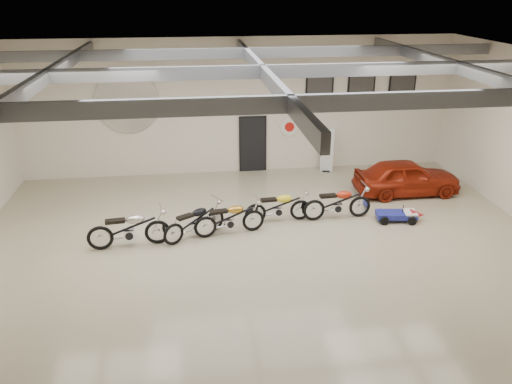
{
  "coord_description": "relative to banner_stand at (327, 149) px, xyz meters",
  "views": [
    {
      "loc": [
        -1.75,
        -12.07,
        6.73
      ],
      "look_at": [
        0.0,
        1.2,
        1.1
      ],
      "focal_mm": 35.0,
      "sensor_mm": 36.0,
      "label": 1
    }
  ],
  "objects": [
    {
      "name": "poster_left",
      "position": [
        -0.3,
        0.46,
        2.22
      ],
      "size": [
        1.05,
        0.08,
        1.35
      ],
      "primitive_type": null,
      "color": "black",
      "rests_on": "back_wall"
    },
    {
      "name": "floor",
      "position": [
        -3.3,
        -5.5,
        -0.88
      ],
      "size": [
        16.0,
        12.0,
        0.01
      ],
      "primitive_type": "cube",
      "color": "tan",
      "rests_on": "ground"
    },
    {
      "name": "ceiling_beams",
      "position": [
        -3.3,
        -5.5,
        3.87
      ],
      "size": [
        15.8,
        11.8,
        0.32
      ],
      "primitive_type": null,
      "color": "slate",
      "rests_on": "ceiling"
    },
    {
      "name": "motorcycle_red",
      "position": [
        -0.76,
        -4.12,
        -0.34
      ],
      "size": [
        2.13,
        0.76,
        1.09
      ],
      "primitive_type": null,
      "rotation": [
        0.0,
        0.0,
        0.05
      ],
      "color": "silver",
      "rests_on": "floor"
    },
    {
      "name": "back_wall",
      "position": [
        -3.3,
        0.5,
        1.62
      ],
      "size": [
        16.0,
        0.02,
        5.0
      ],
      "primitive_type": "cube",
      "color": "beige",
      "rests_on": "floor"
    },
    {
      "name": "door",
      "position": [
        -2.8,
        0.45,
        0.17
      ],
      "size": [
        0.92,
        0.08,
        2.1
      ],
      "primitive_type": "cube",
      "color": "black",
      "rests_on": "back_wall"
    },
    {
      "name": "banner_stand",
      "position": [
        0.0,
        0.0,
        0.0
      ],
      "size": [
        0.51,
        0.3,
        1.76
      ],
      "primitive_type": null,
      "rotation": [
        0.0,
        0.0,
        -0.24
      ],
      "color": "white",
      "rests_on": "floor"
    },
    {
      "name": "ceiling",
      "position": [
        -3.3,
        -5.5,
        4.12
      ],
      "size": [
        16.0,
        12.0,
        0.01
      ],
      "primitive_type": "cube",
      "color": "slate",
      "rests_on": "back_wall"
    },
    {
      "name": "logo_plaque",
      "position": [
        -7.3,
        0.45,
        1.92
      ],
      "size": [
        2.3,
        0.06,
        1.16
      ],
      "primitive_type": null,
      "color": "silver",
      "rests_on": "back_wall"
    },
    {
      "name": "motorcycle_gold",
      "position": [
        -4.12,
        -4.72,
        -0.35
      ],
      "size": [
        2.11,
        0.97,
        1.06
      ],
      "primitive_type": null,
      "rotation": [
        0.0,
        0.0,
        0.18
      ],
      "color": "silver",
      "rests_on": "floor"
    },
    {
      "name": "oil_sign",
      "position": [
        -1.4,
        0.45,
        0.82
      ],
      "size": [
        0.72,
        0.1,
        0.72
      ],
      "primitive_type": null,
      "color": "white",
      "rests_on": "back_wall"
    },
    {
      "name": "poster_mid",
      "position": [
        1.3,
        0.46,
        2.22
      ],
      "size": [
        1.05,
        0.08,
        1.35
      ],
      "primitive_type": null,
      "color": "black",
      "rests_on": "back_wall"
    },
    {
      "name": "vintage_car",
      "position": [
        2.13,
        -2.5,
        -0.28
      ],
      "size": [
        1.47,
        3.58,
        1.21
      ],
      "primitive_type": "imported",
      "rotation": [
        0.0,
        0.0,
        1.58
      ],
      "color": "maroon",
      "rests_on": "floor"
    },
    {
      "name": "poster_right",
      "position": [
        2.9,
        0.46,
        2.22
      ],
      "size": [
        1.05,
        0.08,
        1.35
      ],
      "primitive_type": null,
      "color": "black",
      "rests_on": "back_wall"
    },
    {
      "name": "motorcycle_silver",
      "position": [
        -6.91,
        -5.1,
        -0.31
      ],
      "size": [
        2.24,
        0.89,
        1.14
      ],
      "primitive_type": null,
      "rotation": [
        0.0,
        0.0,
        0.1
      ],
      "color": "silver",
      "rests_on": "floor"
    },
    {
      "name": "motorcycle_black",
      "position": [
        -5.12,
        -4.78,
        -0.37
      ],
      "size": [
        1.99,
        1.56,
        1.02
      ],
      "primitive_type": null,
      "rotation": [
        0.0,
        0.0,
        0.56
      ],
      "color": "silver",
      "rests_on": "floor"
    },
    {
      "name": "motorcycle_yellow",
      "position": [
        -2.59,
        -4.09,
        -0.36
      ],
      "size": [
        2.03,
        0.75,
        1.04
      ],
      "primitive_type": null,
      "rotation": [
        0.0,
        0.0,
        0.06
      ],
      "color": "silver",
      "rests_on": "floor"
    },
    {
      "name": "go_kart",
      "position": [
        1.11,
        -4.53,
        -0.61
      ],
      "size": [
        1.55,
        0.86,
        0.54
      ],
      "primitive_type": null,
      "rotation": [
        0.0,
        0.0,
        -0.14
      ],
      "color": "navy",
      "rests_on": "floor"
    }
  ]
}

